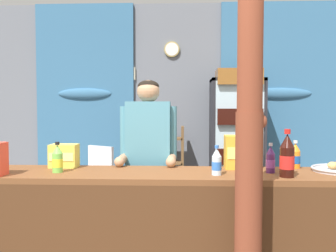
{
  "coord_description": "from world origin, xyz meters",
  "views": [
    {
      "loc": [
        0.14,
        -2.38,
        1.39
      ],
      "look_at": [
        -0.02,
        0.96,
        1.21
      ],
      "focal_mm": 41.28,
      "sensor_mm": 36.0,
      "label": 1
    }
  ],
  "objects_px": {
    "timber_post": "(249,121)",
    "soda_bottle_lime_soda": "(57,159)",
    "soda_bottle_grape_soda": "(270,160)",
    "snack_box_choco_powder": "(240,152)",
    "soda_bottle_water": "(217,162)",
    "soda_bottle_cola": "(287,157)",
    "soda_bottle_orange_soda": "(295,156)",
    "plastic_lawn_chair": "(94,175)",
    "shopkeeper": "(148,151)",
    "drink_fridge": "(237,134)",
    "bottle_shelf_rack": "(166,165)",
    "stall_counter": "(155,225)",
    "snack_box_instant_noodle": "(64,156)"
  },
  "relations": [
    {
      "from": "stall_counter",
      "to": "shopkeeper",
      "type": "distance_m",
      "value": 0.75
    },
    {
      "from": "soda_bottle_cola",
      "to": "soda_bottle_lime_soda",
      "type": "xyz_separation_m",
      "value": [
        -1.59,
        0.11,
        -0.04
      ]
    },
    {
      "from": "bottle_shelf_rack",
      "to": "snack_box_choco_powder",
      "type": "height_order",
      "value": "snack_box_choco_powder"
    },
    {
      "from": "drink_fridge",
      "to": "soda_bottle_orange_soda",
      "type": "bearing_deg",
      "value": -85.47
    },
    {
      "from": "soda_bottle_orange_soda",
      "to": "timber_post",
      "type": "bearing_deg",
      "value": -124.21
    },
    {
      "from": "bottle_shelf_rack",
      "to": "soda_bottle_grape_soda",
      "type": "relative_size",
      "value": 5.2
    },
    {
      "from": "drink_fridge",
      "to": "plastic_lawn_chair",
      "type": "bearing_deg",
      "value": -173.57
    },
    {
      "from": "timber_post",
      "to": "soda_bottle_orange_soda",
      "type": "bearing_deg",
      "value": 55.79
    },
    {
      "from": "bottle_shelf_rack",
      "to": "soda_bottle_cola",
      "type": "height_order",
      "value": "soda_bottle_cola"
    },
    {
      "from": "timber_post",
      "to": "soda_bottle_lime_soda",
      "type": "bearing_deg",
      "value": 162.22
    },
    {
      "from": "drink_fridge",
      "to": "soda_bottle_water",
      "type": "distance_m",
      "value": 2.47
    },
    {
      "from": "soda_bottle_grape_soda",
      "to": "soda_bottle_lime_soda",
      "type": "xyz_separation_m",
      "value": [
        -1.52,
        -0.05,
        0.0
      ]
    },
    {
      "from": "drink_fridge",
      "to": "soda_bottle_lime_soda",
      "type": "distance_m",
      "value": 2.85
    },
    {
      "from": "soda_bottle_orange_soda",
      "to": "bottle_shelf_rack",
      "type": "bearing_deg",
      "value": 115.94
    },
    {
      "from": "shopkeeper",
      "to": "soda_bottle_water",
      "type": "distance_m",
      "value": 0.79
    },
    {
      "from": "plastic_lawn_chair",
      "to": "soda_bottle_grape_soda",
      "type": "distance_m",
      "value": 2.81
    },
    {
      "from": "stall_counter",
      "to": "plastic_lawn_chair",
      "type": "xyz_separation_m",
      "value": [
        -0.96,
        2.23,
        -0.07
      ]
    },
    {
      "from": "bottle_shelf_rack",
      "to": "soda_bottle_grape_soda",
      "type": "bearing_deg",
      "value": -70.75
    },
    {
      "from": "bottle_shelf_rack",
      "to": "soda_bottle_lime_soda",
      "type": "distance_m",
      "value": 2.64
    },
    {
      "from": "bottle_shelf_rack",
      "to": "soda_bottle_cola",
      "type": "distance_m",
      "value": 2.84
    },
    {
      "from": "timber_post",
      "to": "bottle_shelf_rack",
      "type": "bearing_deg",
      "value": 102.22
    },
    {
      "from": "timber_post",
      "to": "soda_bottle_lime_soda",
      "type": "height_order",
      "value": "timber_post"
    },
    {
      "from": "bottle_shelf_rack",
      "to": "plastic_lawn_chair",
      "type": "bearing_deg",
      "value": -158.47
    },
    {
      "from": "plastic_lawn_chair",
      "to": "snack_box_instant_noodle",
      "type": "height_order",
      "value": "snack_box_instant_noodle"
    },
    {
      "from": "stall_counter",
      "to": "soda_bottle_orange_soda",
      "type": "relative_size",
      "value": 13.33
    },
    {
      "from": "timber_post",
      "to": "soda_bottle_lime_soda",
      "type": "xyz_separation_m",
      "value": [
        -1.29,
        0.41,
        -0.29
      ]
    },
    {
      "from": "plastic_lawn_chair",
      "to": "snack_box_instant_noodle",
      "type": "relative_size",
      "value": 4.13
    },
    {
      "from": "soda_bottle_grape_soda",
      "to": "soda_bottle_water",
      "type": "relative_size",
      "value": 1.03
    },
    {
      "from": "soda_bottle_grape_soda",
      "to": "snack_box_instant_noodle",
      "type": "bearing_deg",
      "value": 173.42
    },
    {
      "from": "drink_fridge",
      "to": "soda_bottle_cola",
      "type": "xyz_separation_m",
      "value": [
        0.01,
        -2.48,
        0.04
      ]
    },
    {
      "from": "drink_fridge",
      "to": "bottle_shelf_rack",
      "type": "relative_size",
      "value": 1.67
    },
    {
      "from": "soda_bottle_water",
      "to": "plastic_lawn_chair",
      "type": "bearing_deg",
      "value": 122.04
    },
    {
      "from": "drink_fridge",
      "to": "soda_bottle_grape_soda",
      "type": "bearing_deg",
      "value": -91.66
    },
    {
      "from": "drink_fridge",
      "to": "plastic_lawn_chair",
      "type": "xyz_separation_m",
      "value": [
        -1.85,
        -0.21,
        -0.52
      ]
    },
    {
      "from": "bottle_shelf_rack",
      "to": "stall_counter",
      "type": "bearing_deg",
      "value": -88.91
    },
    {
      "from": "shopkeeper",
      "to": "soda_bottle_lime_soda",
      "type": "relative_size",
      "value": 7.32
    },
    {
      "from": "timber_post",
      "to": "soda_bottle_grape_soda",
      "type": "relative_size",
      "value": 12.71
    },
    {
      "from": "snack_box_choco_powder",
      "to": "shopkeeper",
      "type": "bearing_deg",
      "value": 157.2
    },
    {
      "from": "shopkeeper",
      "to": "soda_bottle_cola",
      "type": "height_order",
      "value": "shopkeeper"
    },
    {
      "from": "plastic_lawn_chair",
      "to": "soda_bottle_lime_soda",
      "type": "relative_size",
      "value": 3.92
    },
    {
      "from": "stall_counter",
      "to": "timber_post",
      "type": "relative_size",
      "value": 1.04
    },
    {
      "from": "soda_bottle_orange_soda",
      "to": "snack_box_choco_powder",
      "type": "bearing_deg",
      "value": -173.96
    },
    {
      "from": "soda_bottle_cola",
      "to": "soda_bottle_orange_soda",
      "type": "bearing_deg",
      "value": 66.91
    },
    {
      "from": "timber_post",
      "to": "soda_bottle_water",
      "type": "distance_m",
      "value": 0.49
    },
    {
      "from": "soda_bottle_grape_soda",
      "to": "timber_post",
      "type": "bearing_deg",
      "value": -116.18
    },
    {
      "from": "timber_post",
      "to": "soda_bottle_cola",
      "type": "bearing_deg",
      "value": 45.19
    },
    {
      "from": "stall_counter",
      "to": "soda_bottle_lime_soda",
      "type": "xyz_separation_m",
      "value": [
        -0.7,
        0.07,
        0.44
      ]
    },
    {
      "from": "soda_bottle_grape_soda",
      "to": "snack_box_choco_powder",
      "type": "distance_m",
      "value": 0.26
    },
    {
      "from": "soda_bottle_lime_soda",
      "to": "snack_box_instant_noodle",
      "type": "height_order",
      "value": "soda_bottle_lime_soda"
    },
    {
      "from": "plastic_lawn_chair",
      "to": "shopkeeper",
      "type": "relative_size",
      "value": 0.54
    }
  ]
}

